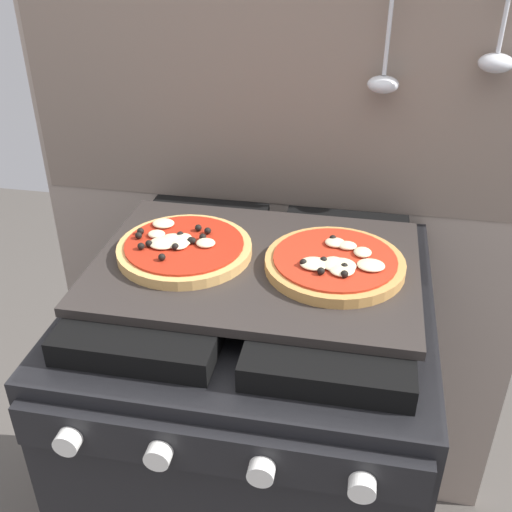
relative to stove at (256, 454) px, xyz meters
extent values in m
cube|color=gray|center=(0.00, 0.34, 0.32)|extent=(1.10, 0.03, 1.55)
cube|color=gray|center=(0.00, 0.32, 0.70)|extent=(1.08, 0.00, 0.56)
cylinder|color=silver|center=(0.18, 0.29, 0.82)|extent=(0.01, 0.01, 0.22)
ellipsoid|color=silver|center=(0.18, 0.29, 0.69)|extent=(0.06, 0.05, 0.03)
cylinder|color=silver|center=(0.37, 0.29, 0.84)|extent=(0.01, 0.01, 0.17)
ellipsoid|color=silver|center=(0.37, 0.29, 0.74)|extent=(0.06, 0.05, 0.03)
cube|color=black|center=(0.00, 0.00, -0.02)|extent=(0.60, 0.60, 0.86)
cube|color=black|center=(0.00, 0.00, 0.40)|extent=(0.59, 0.59, 0.01)
cube|color=black|center=(-0.14, 0.00, 0.43)|extent=(0.24, 0.51, 0.04)
cube|color=black|center=(0.14, 0.00, 0.43)|extent=(0.24, 0.51, 0.04)
cube|color=black|center=(0.00, -0.31, 0.35)|extent=(0.58, 0.02, 0.07)
cylinder|color=silver|center=(-0.20, -0.33, 0.35)|extent=(0.04, 0.02, 0.04)
cylinder|color=silver|center=(-0.07, -0.33, 0.35)|extent=(0.04, 0.02, 0.04)
cylinder|color=silver|center=(0.07, -0.33, 0.35)|extent=(0.04, 0.02, 0.04)
cylinder|color=silver|center=(0.20, -0.33, 0.35)|extent=(0.04, 0.02, 0.04)
cube|color=#2D2826|center=(0.00, 0.00, 0.46)|extent=(0.54, 0.38, 0.02)
cylinder|color=tan|center=(-0.12, 0.00, 0.47)|extent=(0.23, 0.23, 0.02)
cylinder|color=#AD2614|center=(-0.12, 0.00, 0.49)|extent=(0.20, 0.20, 0.00)
ellipsoid|color=beige|center=(-0.16, -0.01, 0.49)|extent=(0.05, 0.04, 0.01)
ellipsoid|color=beige|center=(-0.13, 0.01, 0.49)|extent=(0.03, 0.03, 0.01)
ellipsoid|color=beige|center=(-0.13, 0.00, 0.49)|extent=(0.03, 0.02, 0.01)
ellipsoid|color=beige|center=(-0.13, -0.01, 0.49)|extent=(0.03, 0.03, 0.01)
ellipsoid|color=beige|center=(-0.15, 0.00, 0.49)|extent=(0.04, 0.04, 0.01)
ellipsoid|color=beige|center=(-0.18, 0.02, 0.49)|extent=(0.03, 0.03, 0.01)
ellipsoid|color=beige|center=(-0.09, 0.00, 0.49)|extent=(0.03, 0.03, 0.01)
ellipsoid|color=beige|center=(-0.18, 0.06, 0.49)|extent=(0.04, 0.03, 0.01)
sphere|color=black|center=(-0.11, 0.01, 0.49)|extent=(0.01, 0.01, 0.01)
sphere|color=black|center=(-0.11, 0.05, 0.49)|extent=(0.01, 0.01, 0.01)
sphere|color=black|center=(-0.10, 0.02, 0.49)|extent=(0.01, 0.01, 0.01)
sphere|color=black|center=(-0.14, 0.02, 0.49)|extent=(0.01, 0.01, 0.01)
sphere|color=black|center=(-0.11, 0.00, 0.49)|extent=(0.01, 0.01, 0.01)
sphere|color=black|center=(-0.20, 0.01, 0.49)|extent=(0.01, 0.01, 0.01)
sphere|color=black|center=(-0.21, 0.02, 0.49)|extent=(0.01, 0.01, 0.01)
sphere|color=black|center=(-0.13, -0.02, 0.49)|extent=(0.01, 0.01, 0.01)
sphere|color=black|center=(-0.19, -0.03, 0.49)|extent=(0.01, 0.01, 0.01)
sphere|color=black|center=(-0.18, -0.02, 0.49)|extent=(0.01, 0.01, 0.01)
sphere|color=black|center=(-0.09, 0.04, 0.49)|extent=(0.01, 0.01, 0.01)
sphere|color=black|center=(-0.14, -0.06, 0.49)|extent=(0.01, 0.01, 0.01)
cylinder|color=#C18947|center=(0.13, 0.00, 0.47)|extent=(0.23, 0.23, 0.02)
cylinder|color=#B72D19|center=(0.13, 0.00, 0.49)|extent=(0.20, 0.20, 0.00)
ellipsoid|color=beige|center=(0.17, 0.02, 0.49)|extent=(0.03, 0.03, 0.01)
ellipsoid|color=beige|center=(0.14, -0.03, 0.49)|extent=(0.05, 0.05, 0.01)
ellipsoid|color=beige|center=(0.13, -0.03, 0.49)|extent=(0.04, 0.04, 0.01)
ellipsoid|color=beige|center=(0.19, -0.02, 0.49)|extent=(0.04, 0.04, 0.01)
ellipsoid|color=beige|center=(0.14, -0.04, 0.49)|extent=(0.04, 0.05, 0.01)
ellipsoid|color=beige|center=(0.10, -0.03, 0.49)|extent=(0.05, 0.04, 0.01)
ellipsoid|color=beige|center=(0.15, 0.04, 0.49)|extent=(0.03, 0.03, 0.01)
ellipsoid|color=beige|center=(0.13, 0.04, 0.49)|extent=(0.03, 0.03, 0.01)
sphere|color=black|center=(0.11, -0.02, 0.49)|extent=(0.01, 0.01, 0.01)
sphere|color=black|center=(0.15, -0.06, 0.49)|extent=(0.01, 0.01, 0.01)
sphere|color=black|center=(0.08, -0.03, 0.49)|extent=(0.01, 0.01, 0.01)
sphere|color=black|center=(0.12, 0.05, 0.49)|extent=(0.01, 0.01, 0.01)
sphere|color=black|center=(0.15, -0.03, 0.49)|extent=(0.01, 0.01, 0.01)
sphere|color=black|center=(0.11, -0.05, 0.49)|extent=(0.01, 0.01, 0.01)
camera|label=1|loc=(0.16, -0.86, 1.00)|focal=42.86mm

